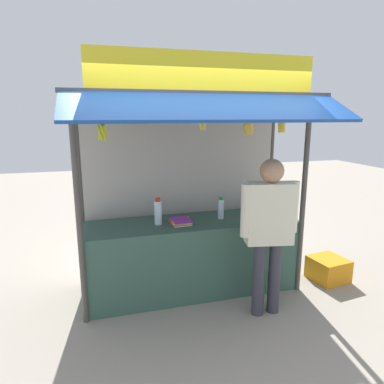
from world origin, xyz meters
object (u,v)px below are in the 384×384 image
at_px(magazine_stack_left, 258,214).
at_px(magazine_stack_rear_center, 180,221).
at_px(water_bottle_right, 158,212).
at_px(water_bottle_back_right, 268,199).
at_px(vendor_person, 269,224).
at_px(banana_bunch_rightmost, 102,132).
at_px(banana_bunch_inner_left, 203,123).
at_px(banana_bunch_leftmost, 248,128).
at_px(plastic_crate, 328,269).
at_px(banana_bunch_inner_right, 282,125).
at_px(water_bottle_mid_left, 221,209).

bearing_deg(magazine_stack_left, magazine_stack_rear_center, 179.53).
relative_size(water_bottle_right, magazine_stack_left, 1.26).
distance_m(water_bottle_back_right, vendor_person, 1.11).
distance_m(magazine_stack_left, banana_bunch_rightmost, 2.11).
relative_size(banana_bunch_inner_left, banana_bunch_leftmost, 0.79).
height_order(magazine_stack_rear_center, plastic_crate, magazine_stack_rear_center).
bearing_deg(vendor_person, banana_bunch_leftmost, -48.21).
height_order(water_bottle_back_right, banana_bunch_rightmost, banana_bunch_rightmost).
height_order(water_bottle_right, magazine_stack_left, water_bottle_right).
bearing_deg(vendor_person, banana_bunch_rightmost, 2.03).
bearing_deg(banana_bunch_inner_left, banana_bunch_inner_right, -0.02).
xyz_separation_m(water_bottle_back_right, banana_bunch_rightmost, (-2.10, -0.73, 0.93)).
xyz_separation_m(banana_bunch_inner_left, banana_bunch_inner_right, (0.86, -0.00, -0.03)).
bearing_deg(magazine_stack_rear_center, water_bottle_mid_left, 5.77).
height_order(water_bottle_right, banana_bunch_inner_right, banana_bunch_inner_right).
relative_size(magazine_stack_rear_center, vendor_person, 0.18).
relative_size(water_bottle_back_right, banana_bunch_inner_left, 1.21).
bearing_deg(banana_bunch_rightmost, water_bottle_back_right, 19.13).
relative_size(water_bottle_back_right, water_bottle_mid_left, 1.07).
xyz_separation_m(banana_bunch_leftmost, vendor_person, (0.15, -0.25, -0.95)).
distance_m(water_bottle_back_right, banana_bunch_rightmost, 2.40).
height_order(banana_bunch_inner_right, banana_bunch_leftmost, same).
relative_size(banana_bunch_inner_right, banana_bunch_leftmost, 0.92).
distance_m(banana_bunch_leftmost, plastic_crate, 2.22).
height_order(water_bottle_back_right, plastic_crate, water_bottle_back_right).
distance_m(magazine_stack_rear_center, magazine_stack_left, 0.98).
xyz_separation_m(banana_bunch_inner_left, plastic_crate, (1.77, 0.21, -1.85)).
bearing_deg(banana_bunch_rightmost, banana_bunch_leftmost, 0.00).
xyz_separation_m(banana_bunch_inner_left, vendor_person, (0.63, -0.25, -1.00)).
bearing_deg(water_bottle_back_right, banana_bunch_inner_left, -147.64).
relative_size(water_bottle_back_right, banana_bunch_leftmost, 0.95).
relative_size(water_bottle_back_right, magazine_stack_left, 1.17).
height_order(banana_bunch_inner_right, plastic_crate, banana_bunch_inner_right).
relative_size(banana_bunch_inner_right, plastic_crate, 0.67).
bearing_deg(water_bottle_right, magazine_stack_left, -2.41).
height_order(magazine_stack_rear_center, banana_bunch_leftmost, banana_bunch_leftmost).
relative_size(water_bottle_mid_left, magazine_stack_left, 1.09).
height_order(banana_bunch_leftmost, plastic_crate, banana_bunch_leftmost).
distance_m(magazine_stack_left, banana_bunch_inner_left, 1.45).
height_order(magazine_stack_rear_center, vendor_person, vendor_person).
bearing_deg(water_bottle_mid_left, water_bottle_right, -179.41).
bearing_deg(banana_bunch_leftmost, water_bottle_right, 152.11).
bearing_deg(banana_bunch_inner_right, water_bottle_back_right, 68.26).
distance_m(water_bottle_back_right, magazine_stack_left, 0.45).
relative_size(banana_bunch_inner_right, banana_bunch_rightmost, 0.85).
relative_size(water_bottle_back_right, plastic_crate, 0.69).
distance_m(banana_bunch_rightmost, plastic_crate, 3.25).
distance_m(magazine_stack_rear_center, banana_bunch_inner_right, 1.52).
bearing_deg(banana_bunch_inner_left, banana_bunch_rightmost, 179.98).
bearing_deg(banana_bunch_rightmost, banana_bunch_inner_right, -0.02).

